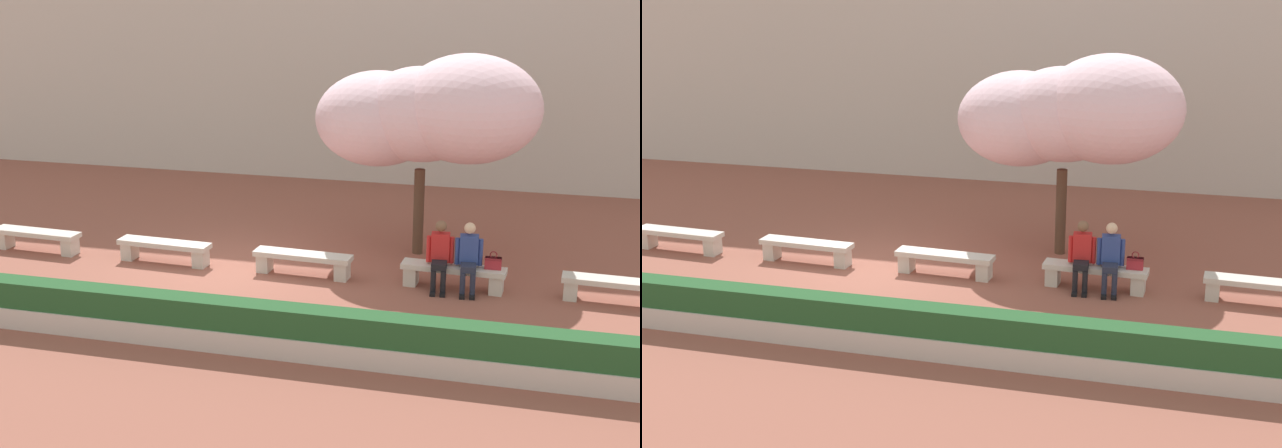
% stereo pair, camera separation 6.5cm
% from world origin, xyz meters
% --- Properties ---
extents(ground_plane, '(100.00, 100.00, 0.00)m').
position_xyz_m(ground_plane, '(0.00, 0.00, 0.00)').
color(ground_plane, '#8E5142').
extents(building_facade, '(32.94, 4.00, 9.65)m').
position_xyz_m(building_facade, '(0.00, 9.84, 4.83)').
color(building_facade, beige).
rests_on(building_facade, ground).
extents(stone_bench_near_west, '(1.95, 0.52, 0.45)m').
position_xyz_m(stone_bench_near_west, '(-4.36, 0.00, 0.31)').
color(stone_bench_near_west, beige).
rests_on(stone_bench_near_west, ground).
extents(stone_bench_center, '(1.95, 0.52, 0.45)m').
position_xyz_m(stone_bench_center, '(-1.45, 0.00, 0.31)').
color(stone_bench_center, beige).
rests_on(stone_bench_center, ground).
extents(stone_bench_near_east, '(1.95, 0.52, 0.45)m').
position_xyz_m(stone_bench_near_east, '(1.45, 0.00, 0.31)').
color(stone_bench_near_east, beige).
rests_on(stone_bench_near_east, ground).
extents(stone_bench_east_end, '(1.95, 0.52, 0.45)m').
position_xyz_m(stone_bench_east_end, '(4.36, 0.00, 0.31)').
color(stone_bench_east_end, beige).
rests_on(stone_bench_east_end, ground).
extents(stone_bench_far_east, '(1.95, 0.52, 0.45)m').
position_xyz_m(stone_bench_far_east, '(7.27, 0.00, 0.31)').
color(stone_bench_far_east, beige).
rests_on(stone_bench_far_east, ground).
extents(person_seated_left, '(0.51, 0.70, 1.29)m').
position_xyz_m(person_seated_left, '(4.10, -0.05, 0.70)').
color(person_seated_left, black).
rests_on(person_seated_left, ground).
extents(person_seated_right, '(0.51, 0.71, 1.29)m').
position_xyz_m(person_seated_right, '(4.63, -0.05, 0.70)').
color(person_seated_right, black).
rests_on(person_seated_right, ground).
extents(handbag, '(0.30, 0.15, 0.34)m').
position_xyz_m(handbag, '(5.07, 0.01, 0.58)').
color(handbag, '#A3232D').
rests_on(handbag, stone_bench_east_end).
extents(cherry_tree_main, '(4.61, 3.05, 4.15)m').
position_xyz_m(cherry_tree_main, '(3.48, 2.03, 2.93)').
color(cherry_tree_main, '#513828').
rests_on(cherry_tree_main, ground).
extents(planter_hedge_foreground, '(20.91, 0.50, 0.80)m').
position_xyz_m(planter_hedge_foreground, '(0.00, -3.60, 0.39)').
color(planter_hedge_foreground, beige).
rests_on(planter_hedge_foreground, ground).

